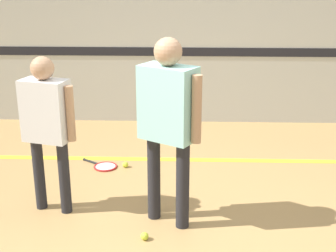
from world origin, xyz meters
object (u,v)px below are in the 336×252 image
person_instructor (168,113)px  person_student_left (47,119)px  racket_spare_on_floor (104,166)px  tennis_ball_by_spare_racket (125,165)px  tennis_ball_near_instructor (145,236)px

person_instructor → person_student_left: bearing=-158.5°
racket_spare_on_floor → tennis_ball_by_spare_racket: tennis_ball_by_spare_racket is taller
racket_spare_on_floor → tennis_ball_by_spare_racket: bearing=-146.0°
person_instructor → racket_spare_on_floor: size_ratio=3.37×
tennis_ball_near_instructor → tennis_ball_by_spare_racket: same height
tennis_ball_near_instructor → tennis_ball_by_spare_racket: (-0.34, 1.48, 0.00)m
person_student_left → tennis_ball_by_spare_racket: size_ratio=21.71×
person_student_left → racket_spare_on_floor: person_student_left is taller
person_student_left → tennis_ball_by_spare_racket: (0.54, 0.99, -0.85)m
person_student_left → tennis_ball_near_instructor: size_ratio=21.71×
racket_spare_on_floor → tennis_ball_near_instructor: (0.58, -1.48, 0.02)m
person_student_left → tennis_ball_near_instructor: person_student_left is taller
person_student_left → tennis_ball_by_spare_racket: person_student_left is taller
person_instructor → tennis_ball_by_spare_racket: bearing=145.2°
tennis_ball_near_instructor → tennis_ball_by_spare_racket: 1.51m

